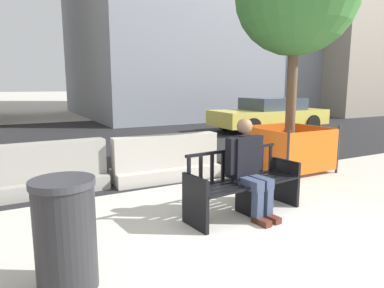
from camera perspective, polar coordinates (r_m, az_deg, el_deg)
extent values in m
plane|color=#B7B2A8|center=(3.92, 12.62, -17.00)|extent=(200.00, 200.00, 0.00)
cube|color=black|center=(11.68, -16.53, 0.78)|extent=(120.00, 12.00, 0.01)
cube|color=black|center=(4.26, 0.52, -9.70)|extent=(0.10, 0.52, 0.66)
cube|color=black|center=(5.32, 15.22, -6.03)|extent=(0.10, 0.52, 0.66)
cube|color=black|center=(4.78, 8.69, -8.93)|extent=(0.07, 0.33, 0.45)
cube|color=black|center=(4.56, 10.75, -6.98)|extent=(1.60, 0.24, 0.02)
cube|color=black|center=(4.64, 9.74, -6.66)|extent=(1.60, 0.24, 0.02)
cube|color=black|center=(4.72, 8.76, -6.35)|extent=(1.60, 0.24, 0.02)
cube|color=black|center=(4.80, 7.82, -6.05)|extent=(1.60, 0.24, 0.02)
cube|color=black|center=(4.88, 6.91, -5.76)|extent=(1.60, 0.24, 0.02)
cube|color=black|center=(4.79, 6.93, -0.98)|extent=(1.59, 0.21, 0.04)
cube|color=black|center=(4.39, -0.53, -4.72)|extent=(0.05, 0.03, 0.38)
cube|color=black|center=(4.49, 1.46, -4.38)|extent=(0.05, 0.03, 0.38)
cube|color=black|center=(4.60, 3.36, -4.05)|extent=(0.05, 0.03, 0.38)
cube|color=black|center=(4.72, 5.16, -3.73)|extent=(0.05, 0.03, 0.38)
cube|color=black|center=(4.84, 6.88, -3.43)|extent=(0.05, 0.03, 0.38)
cube|color=black|center=(4.96, 8.51, -3.13)|extent=(0.05, 0.03, 0.38)
cube|color=black|center=(5.09, 10.06, -2.85)|extent=(0.05, 0.03, 0.38)
cube|color=black|center=(5.22, 11.53, -2.58)|extent=(0.05, 0.03, 0.38)
cube|color=black|center=(5.35, 12.93, -2.32)|extent=(0.05, 0.03, 0.38)
cube|color=black|center=(4.15, 0.69, -5.67)|extent=(0.10, 0.46, 0.03)
cube|color=black|center=(5.24, 15.54, -2.75)|extent=(0.10, 0.46, 0.03)
cube|color=black|center=(4.70, 8.47, -2.11)|extent=(0.42, 0.28, 0.56)
sphere|color=brown|center=(4.61, 8.76, 2.96)|extent=(0.21, 0.21, 0.21)
cube|color=#333D56|center=(4.56, 9.42, -6.53)|extent=(0.19, 0.45, 0.14)
cube|color=#333D56|center=(4.68, 11.02, -6.14)|extent=(0.19, 0.45, 0.14)
cube|color=#333D56|center=(4.52, 10.85, -10.10)|extent=(0.12, 0.12, 0.45)
cube|color=#333D56|center=(4.64, 12.43, -9.62)|extent=(0.12, 0.12, 0.45)
cube|color=#4C2319|center=(4.54, 11.51, -12.56)|extent=(0.14, 0.27, 0.08)
cube|color=#4C2319|center=(4.66, 13.08, -12.01)|extent=(0.14, 0.27, 0.08)
cube|color=black|center=(4.51, 6.45, -2.05)|extent=(0.10, 0.13, 0.48)
cube|color=black|center=(4.84, 10.85, -1.35)|extent=(0.10, 0.13, 0.48)
cube|color=#ADA89E|center=(6.47, -4.27, -4.82)|extent=(2.03, 0.76, 0.24)
cube|color=#ADA89E|center=(6.38, -4.31, -1.17)|extent=(2.01, 0.38, 0.60)
cube|color=gray|center=(6.13, -23.40, -6.46)|extent=(2.01, 0.72, 0.24)
cube|color=gray|center=(6.03, -23.67, -2.62)|extent=(2.01, 0.34, 0.60)
cylinder|color=brown|center=(7.27, 16.18, 6.62)|extent=(0.20, 0.20, 2.79)
cylinder|color=#2D2D33|center=(6.45, 15.70, -1.88)|extent=(0.05, 0.05, 0.97)
cylinder|color=#2D2D33|center=(7.43, 23.12, -0.80)|extent=(0.05, 0.05, 0.97)
cylinder|color=#2D2D33|center=(7.44, 8.58, -0.09)|extent=(0.05, 0.05, 0.97)
cylinder|color=#2D2D33|center=(8.30, 15.95, 0.66)|extent=(0.05, 0.05, 0.97)
cube|color=#E05B14|center=(6.92, 19.67, -1.30)|extent=(1.33, 0.03, 0.82)
cube|color=#E05B14|center=(7.86, 12.47, 0.30)|extent=(1.33, 0.03, 0.82)
cube|color=#E05B14|center=(6.93, 11.89, -0.92)|extent=(0.03, 1.33, 0.82)
cube|color=#E05B14|center=(7.85, 19.33, -0.03)|extent=(0.03, 1.33, 0.82)
cube|color=#DBC64C|center=(13.51, 12.59, 4.41)|extent=(4.53, 2.06, 0.56)
cube|color=#38424C|center=(13.58, 13.26, 6.56)|extent=(2.14, 1.74, 0.45)
cylinder|color=black|center=(11.99, 10.03, 2.79)|extent=(0.65, 0.25, 0.64)
cylinder|color=black|center=(13.46, 5.58, 3.64)|extent=(0.65, 0.25, 0.64)
cylinder|color=black|center=(13.79, 19.37, 3.28)|extent=(0.65, 0.25, 0.64)
cylinder|color=black|center=(15.08, 14.57, 4.03)|extent=(0.65, 0.25, 0.64)
cylinder|color=#232326|center=(3.22, -20.29, -14.47)|extent=(0.51, 0.51, 0.92)
cylinder|color=#2D2D33|center=(3.06, -20.83, -6.04)|extent=(0.54, 0.54, 0.06)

